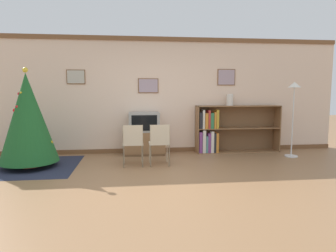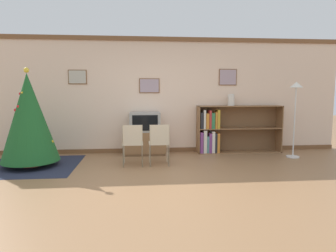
# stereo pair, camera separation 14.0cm
# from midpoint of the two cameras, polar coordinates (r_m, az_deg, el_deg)

# --- Properties ---
(ground_plane) EXTENTS (24.00, 24.00, 0.00)m
(ground_plane) POSITION_cam_midpoint_polar(r_m,az_deg,el_deg) (4.84, -0.52, -10.89)
(ground_plane) COLOR #936B47
(wall_back) EXTENTS (9.04, 0.11, 2.70)m
(wall_back) POSITION_cam_midpoint_polar(r_m,az_deg,el_deg) (7.11, -2.27, 5.83)
(wall_back) COLOR beige
(wall_back) RESTS_ON ground_plane
(area_rug) EXTENTS (1.76, 1.80, 0.01)m
(area_rug) POSITION_cam_midpoint_polar(r_m,az_deg,el_deg) (6.44, -23.98, -6.96)
(area_rug) COLOR #23283D
(area_rug) RESTS_ON ground_plane
(christmas_tree) EXTENTS (1.08, 1.08, 1.89)m
(christmas_tree) POSITION_cam_midpoint_polar(r_m,az_deg,el_deg) (6.29, -24.40, 1.44)
(christmas_tree) COLOR maroon
(christmas_tree) RESTS_ON area_rug
(tv_console) EXTENTS (0.94, 0.45, 0.53)m
(tv_console) POSITION_cam_midpoint_polar(r_m,az_deg,el_deg) (6.91, -3.81, -3.24)
(tv_console) COLOR brown
(tv_console) RESTS_ON ground_plane
(television) EXTENTS (0.69, 0.43, 0.44)m
(television) POSITION_cam_midpoint_polar(r_m,az_deg,el_deg) (6.84, -3.84, 0.78)
(television) COLOR #9E9E99
(television) RESTS_ON tv_console
(folding_chair_left) EXTENTS (0.40, 0.40, 0.82)m
(folding_chair_left) POSITION_cam_midpoint_polar(r_m,az_deg,el_deg) (5.83, -6.05, -3.10)
(folding_chair_left) COLOR beige
(folding_chair_left) RESTS_ON ground_plane
(folding_chair_right) EXTENTS (0.40, 0.40, 0.82)m
(folding_chair_right) POSITION_cam_midpoint_polar(r_m,az_deg,el_deg) (5.84, -1.00, -3.04)
(folding_chair_right) COLOR beige
(folding_chair_right) RESTS_ON ground_plane
(bookshelf) EXTENTS (2.01, 0.36, 1.11)m
(bookshelf) POSITION_cam_midpoint_polar(r_m,az_deg,el_deg) (7.22, 11.10, -0.82)
(bookshelf) COLOR olive
(bookshelf) RESTS_ON ground_plane
(vase) EXTENTS (0.16, 0.16, 0.27)m
(vase) POSITION_cam_midpoint_polar(r_m,az_deg,el_deg) (7.25, 12.48, 4.90)
(vase) COLOR silver
(vase) RESTS_ON bookshelf
(standing_lamp) EXTENTS (0.28, 0.28, 1.65)m
(standing_lamp) POSITION_cam_midpoint_polar(r_m,az_deg,el_deg) (7.09, 23.66, 4.60)
(standing_lamp) COLOR silver
(standing_lamp) RESTS_ON ground_plane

